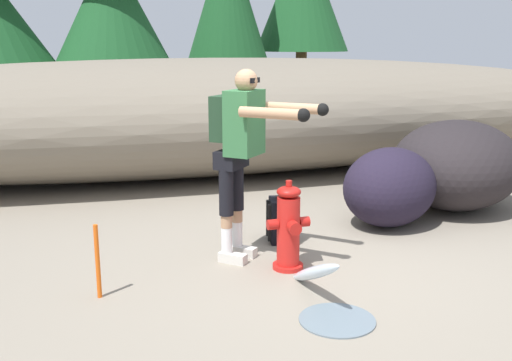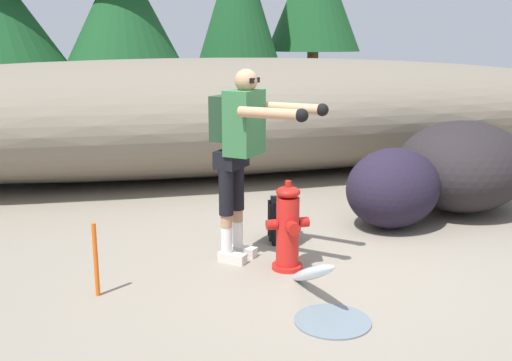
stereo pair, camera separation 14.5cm
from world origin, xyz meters
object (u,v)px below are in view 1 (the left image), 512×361
Objects in this scene: boulder_mid at (390,187)px; survey_stake at (98,261)px; fire_hydrant at (288,229)px; spare_backpack at (281,220)px; utility_worker at (242,141)px; boulder_large at (456,165)px.

survey_stake is (-3.12, -1.04, -0.13)m from boulder_mid.
fire_hydrant is 0.76m from spare_backpack.
boulder_large is at bearing 61.51° from utility_worker.
boulder_large is (2.93, 0.98, -0.58)m from utility_worker.
boulder_large is 2.96× the size of survey_stake.
fire_hydrant is at bearing -91.87° from spare_backpack.
utility_worker reaches higher than boulder_mid.
boulder_mid is at bearing 18.49° from survey_stake.
spare_backpack is 2.50m from boulder_large.
utility_worker is 2.90× the size of survey_stake.
survey_stake is (-1.81, -0.87, 0.08)m from spare_backpack.
boulder_large is 4.47m from survey_stake.
spare_backpack is at bearing 76.29° from fire_hydrant.
survey_stake is at bearing -117.42° from utility_worker.
utility_worker is (-0.33, 0.31, 0.74)m from fire_hydrant.
boulder_mid is (1.49, 0.89, 0.06)m from fire_hydrant.
fire_hydrant is 1.71× the size of spare_backpack.
fire_hydrant is 0.45× the size of boulder_large.
utility_worker is 1.51× the size of boulder_mid.
utility_worker is at bearing 19.65° from survey_stake.
spare_backpack is (0.51, 0.41, -0.90)m from utility_worker.
boulder_mid is (1.82, 0.58, -0.68)m from utility_worker.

